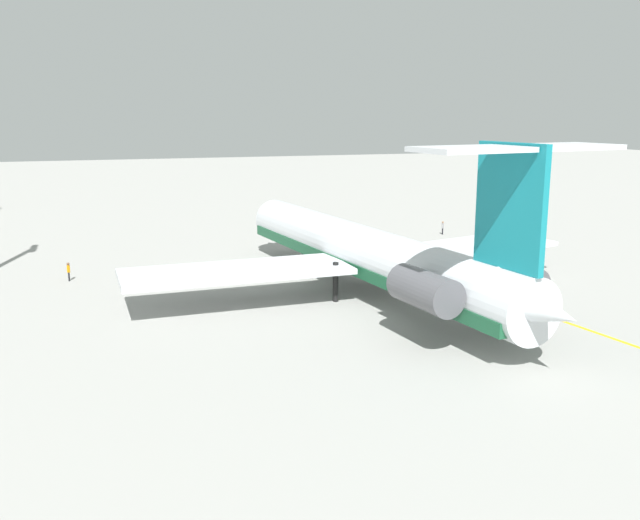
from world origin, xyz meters
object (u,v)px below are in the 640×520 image
at_px(ground_crew_near_tail, 443,226).
at_px(main_jetliner, 372,254).
at_px(ground_crew_portside, 68,269).
at_px(ground_crew_near_nose, 481,231).

bearing_deg(ground_crew_near_tail, main_jetliner, -125.60).
xyz_separation_m(main_jetliner, ground_crew_near_tail, (24.82, -20.08, -2.59)).
bearing_deg(ground_crew_portside, ground_crew_near_nose, -155.41).
bearing_deg(ground_crew_near_nose, main_jetliner, 33.03).
height_order(main_jetliner, ground_crew_near_tail, main_jetliner).
bearing_deg(ground_crew_near_nose, ground_crew_portside, -0.76).
height_order(ground_crew_near_nose, ground_crew_portside, ground_crew_near_nose).
bearing_deg(ground_crew_portside, main_jetliner, 167.42).
distance_m(main_jetliner, ground_crew_portside, 28.08).
bearing_deg(ground_crew_near_tail, ground_crew_near_nose, -56.91).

